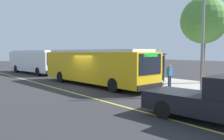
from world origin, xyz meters
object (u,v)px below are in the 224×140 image
pedestrian_commuter (170,74)px  waiting_bench (146,75)px  transit_bus_second (35,61)px  pickup_truck (218,102)px  transit_bus_main (95,66)px  route_sign_post (158,63)px

pedestrian_commuter → waiting_bench: bearing=159.2°
transit_bus_second → pedestrian_commuter: size_ratio=6.16×
pickup_truck → transit_bus_main: bearing=169.2°
transit_bus_main → pickup_truck: (11.59, -2.21, -0.76)m
pickup_truck → waiting_bench: pickup_truck is taller
waiting_bench → route_sign_post: 3.94m
route_sign_post → transit_bus_second: bearing=-172.1°
pickup_truck → waiting_bench: (-10.17, 6.87, -0.22)m
transit_bus_second → route_sign_post: same height
pickup_truck → route_sign_post: bearing=145.5°
transit_bus_main → transit_bus_second: 13.70m
transit_bus_main → transit_bus_second: bearing=179.5°
transit_bus_second → pickup_truck: size_ratio=1.86×
pickup_truck → route_sign_post: route_sign_post is taller
transit_bus_main → pedestrian_commuter: (5.12, 3.25, -0.50)m
transit_bus_main → pickup_truck: bearing=-10.8°
transit_bus_second → waiting_bench: size_ratio=6.51×
waiting_bench → pickup_truck: bearing=-34.0°
waiting_bench → route_sign_post: size_ratio=0.57×
waiting_bench → route_sign_post: bearing=-33.1°
pickup_truck → pedestrian_commuter: bearing=139.8°
transit_bus_second → pickup_truck: transit_bus_second is taller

